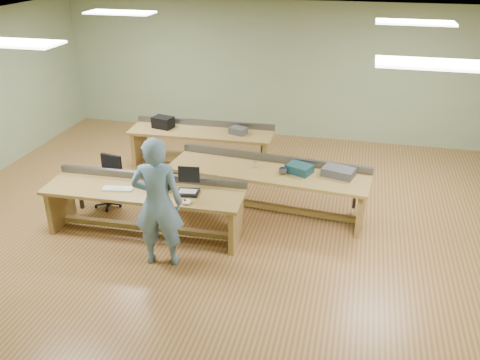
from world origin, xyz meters
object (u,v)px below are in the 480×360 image
at_px(workbench_mid, 268,180).
at_px(mug, 283,171).
at_px(parts_bin_grey, 339,172).
at_px(task_chair, 109,188).
at_px(workbench_back, 202,140).
at_px(person, 158,203).
at_px(workbench_front, 145,200).
at_px(camera_bag, 161,185).
at_px(drinks_can, 255,164).
at_px(parts_bin_teal, 299,169).
at_px(laptop_base, 188,192).

distance_m(workbench_mid, mug, 0.36).
bearing_deg(parts_bin_grey, mug, -170.86).
distance_m(workbench_mid, task_chair, 2.72).
relative_size(workbench_back, person, 1.52).
relative_size(workbench_mid, mug, 25.41).
distance_m(person, mug, 2.24).
bearing_deg(workbench_front, camera_bag, 4.39).
xyz_separation_m(workbench_front, person, (0.52, -0.71, 0.38)).
bearing_deg(person, task_chair, -53.83).
bearing_deg(parts_bin_grey, workbench_mid, -178.57).
xyz_separation_m(workbench_mid, task_chair, (-2.67, -0.45, -0.25)).
relative_size(person, mug, 14.33).
bearing_deg(drinks_can, workbench_back, 133.06).
relative_size(workbench_front, drinks_can, 26.91).
relative_size(camera_bag, mug, 1.89).
distance_m(workbench_back, parts_bin_teal, 2.63).
relative_size(parts_bin_grey, mug, 3.69).
bearing_deg(mug, drinks_can, 163.84).
bearing_deg(camera_bag, workbench_back, 114.20).
xyz_separation_m(parts_bin_teal, drinks_can, (-0.74, 0.02, -0.01)).
height_order(task_chair, drinks_can, task_chair).
bearing_deg(workbench_mid, parts_bin_grey, 6.32).
bearing_deg(drinks_can, parts_bin_teal, -1.87).
distance_m(workbench_front, workbench_back, 2.65).
relative_size(workbench_mid, drinks_can, 29.25).
relative_size(camera_bag, parts_bin_teal, 0.64).
bearing_deg(workbench_back, workbench_mid, -45.08).
height_order(workbench_front, person, person).
xyz_separation_m(person, parts_bin_teal, (1.67, 1.84, -0.12)).
height_order(workbench_mid, laptop_base, workbench_mid).
bearing_deg(camera_bag, mug, 50.17).
bearing_deg(workbench_mid, drinks_can, 178.03).
bearing_deg(laptop_base, workbench_mid, 41.92).
height_order(task_chair, parts_bin_grey, parts_bin_grey).
height_order(workbench_back, drinks_can, drinks_can).
bearing_deg(person, parts_bin_teal, -143.35).
bearing_deg(workbench_front, mug, 25.70).
height_order(workbench_back, parts_bin_teal, parts_bin_teal).
distance_m(workbench_mid, person, 2.21).
distance_m(laptop_base, camera_bag, 0.44).
xyz_separation_m(workbench_mid, workbench_back, (-1.63, 1.52, -0.01)).
relative_size(workbench_mid, workbench_back, 1.17).
bearing_deg(workbench_front, parts_bin_grey, 20.44).
bearing_deg(person, workbench_front, -64.95).
xyz_separation_m(task_chair, drinks_can, (2.44, 0.47, 0.49)).
relative_size(person, task_chair, 2.16).
relative_size(workbench_front, workbench_back, 1.08).
bearing_deg(drinks_can, camera_bag, -136.68).
bearing_deg(parts_bin_teal, mug, -155.24).
bearing_deg(parts_bin_teal, workbench_mid, -179.54).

